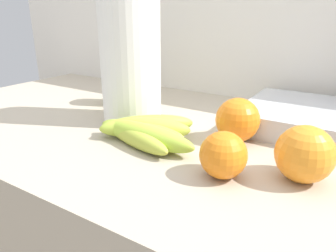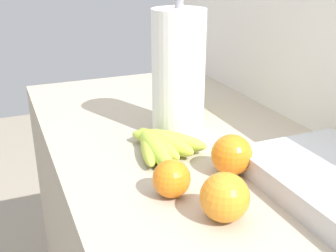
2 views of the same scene
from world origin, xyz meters
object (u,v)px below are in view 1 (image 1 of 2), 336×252
object	(u,v)px
banana_bunch	(144,131)
orange_far_right	(305,154)
mug	(119,85)
orange_right	(239,120)
paper_towel_roll	(130,52)
sink_basin	(336,120)
orange_back_left	(223,155)

from	to	relation	value
banana_bunch	orange_far_right	size ratio (longest dim) A/B	2.58
mug	orange_right	bearing A→B (deg)	-12.32
banana_bunch	paper_towel_roll	size ratio (longest dim) A/B	0.65
sink_basin	orange_far_right	bearing A→B (deg)	-94.82
banana_bunch	orange_back_left	xyz separation A→B (m)	(0.18, -0.05, 0.01)
paper_towel_roll	mug	distance (m)	0.17
banana_bunch	mug	distance (m)	0.27
sink_basin	orange_back_left	bearing A→B (deg)	-112.52
orange_back_left	orange_far_right	distance (m)	0.11
paper_towel_roll	orange_right	bearing A→B (deg)	2.44
paper_towel_roll	banana_bunch	bearing A→B (deg)	-42.59
mug	orange_back_left	bearing A→B (deg)	-29.86
sink_basin	orange_right	bearing A→B (deg)	-135.64
orange_right	orange_far_right	bearing A→B (deg)	-35.21
mug	banana_bunch	bearing A→B (deg)	-40.00
orange_far_right	paper_towel_roll	distance (m)	0.40
orange_back_left	sink_basin	size ratio (longest dim) A/B	0.20
orange_back_left	paper_towel_roll	distance (m)	0.32
banana_bunch	orange_far_right	xyz separation A→B (m)	(0.28, 0.00, 0.02)
orange_back_left	paper_towel_roll	world-z (taller)	paper_towel_roll
orange_far_right	paper_towel_roll	bearing A→B (deg)	167.58
banana_bunch	orange_far_right	world-z (taller)	orange_far_right
banana_bunch	orange_right	bearing A→B (deg)	33.42
orange_far_right	mug	xyz separation A→B (m)	(-0.49, 0.17, 0.01)
orange_right	paper_towel_roll	xyz separation A→B (m)	(-0.24, -0.01, 0.11)
orange_right	sink_basin	bearing A→B (deg)	44.36
banana_bunch	paper_towel_roll	xyz separation A→B (m)	(-0.09, 0.09, 0.13)
banana_bunch	mug	size ratio (longest dim) A/B	2.09
sink_basin	mug	world-z (taller)	sink_basin
sink_basin	mug	bearing A→B (deg)	-172.11
orange_right	orange_back_left	world-z (taller)	orange_right
paper_towel_roll	mug	xyz separation A→B (m)	(-0.11, 0.09, -0.10)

